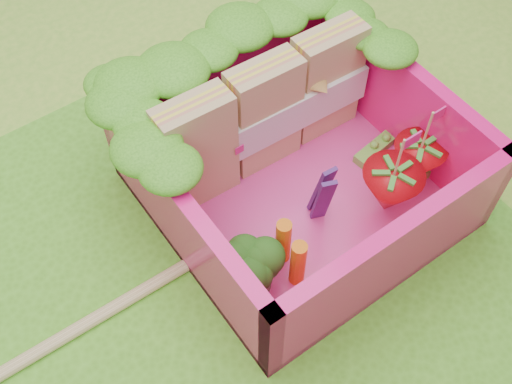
{
  "coord_description": "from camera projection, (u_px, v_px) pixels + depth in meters",
  "views": [
    {
      "loc": [
        -0.7,
        -1.24,
        2.65
      ],
      "look_at": [
        0.25,
        0.09,
        0.28
      ],
      "focal_mm": 45.0,
      "sensor_mm": 36.0,
      "label": 1
    }
  ],
  "objects": [
    {
      "name": "ground",
      "position": [
        224.0,
        264.0,
        2.98
      ],
      "size": [
        14.0,
        14.0,
        0.0
      ],
      "primitive_type": "plane",
      "color": "#78BD35",
      "rests_on": "ground"
    },
    {
      "name": "placemat",
      "position": [
        224.0,
        262.0,
        2.97
      ],
      "size": [
        2.6,
        2.6,
        0.03
      ],
      "primitive_type": "cube",
      "color": "#57A926",
      "rests_on": "ground"
    },
    {
      "name": "bento_floor",
      "position": [
        297.0,
        194.0,
        3.14
      ],
      "size": [
        1.3,
        1.3,
        0.05
      ],
      "primitive_type": "cube",
      "color": "#E33A91",
      "rests_on": "placemat"
    },
    {
      "name": "bento_box",
      "position": [
        300.0,
        163.0,
        2.93
      ],
      "size": [
        1.3,
        1.3,
        0.55
      ],
      "color": "#FF1579",
      "rests_on": "placemat"
    },
    {
      "name": "lettuce_ruffle",
      "position": [
        240.0,
        51.0,
        2.88
      ],
      "size": [
        1.43,
        0.83,
        0.11
      ],
      "color": "#307C16",
      "rests_on": "bento_box"
    },
    {
      "name": "sandwich_stack",
      "position": [
        265.0,
        115.0,
        3.0
      ],
      "size": [
        1.11,
        0.21,
        0.61
      ],
      "color": "tan",
      "rests_on": "bento_floor"
    },
    {
      "name": "broccoli",
      "position": [
        258.0,
        266.0,
        2.68
      ],
      "size": [
        0.34,
        0.34,
        0.26
      ],
      "color": "#589649",
      "rests_on": "bento_floor"
    },
    {
      "name": "carrot_sticks",
      "position": [
        291.0,
        252.0,
        2.77
      ],
      "size": [
        0.09,
        0.2,
        0.29
      ],
      "color": "#DF5A12",
      "rests_on": "bento_floor"
    },
    {
      "name": "purple_wedges",
      "position": [
        322.0,
        195.0,
        2.88
      ],
      "size": [
        0.1,
        0.09,
        0.38
      ],
      "color": "#421A5C",
      "rests_on": "bento_floor"
    },
    {
      "name": "strawberry_left",
      "position": [
        389.0,
        192.0,
        2.94
      ],
      "size": [
        0.28,
        0.28,
        0.52
      ],
      "color": "red",
      "rests_on": "bento_floor"
    },
    {
      "name": "strawberry_right",
      "position": [
        416.0,
        163.0,
        3.05
      ],
      "size": [
        0.25,
        0.25,
        0.49
      ],
      "color": "red",
      "rests_on": "bento_floor"
    },
    {
      "name": "snap_peas",
      "position": [
        395.0,
        161.0,
        3.19
      ],
      "size": [
        0.33,
        0.35,
        0.05
      ],
      "color": "#5AA634",
      "rests_on": "bento_floor"
    }
  ]
}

